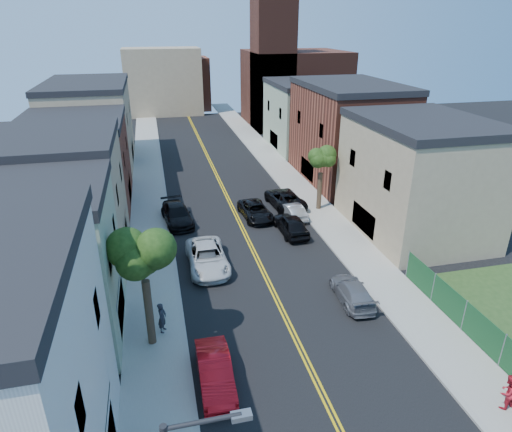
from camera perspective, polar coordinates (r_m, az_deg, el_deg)
sidewalk_left at (r=49.31m, az=-13.78°, el=3.66°), size 3.20×100.00×0.15m
sidewalk_right at (r=51.44m, az=4.09°, el=5.14°), size 3.20×100.00×0.15m
curb_left at (r=49.30m, az=-11.75°, el=3.85°), size 0.30×100.00×0.15m
curb_right at (r=50.97m, az=2.20°, el=5.01°), size 0.30×100.00×0.15m
bldg_left_palegrn at (r=26.59m, az=-27.40°, el=-6.54°), size 9.00×8.00×8.50m
bldg_left_tan_near at (r=34.45m, az=-24.39°, el=1.23°), size 9.00×10.00×9.00m
bldg_left_brick at (r=44.86m, az=-22.04°, el=5.89°), size 9.00×12.00×8.00m
bldg_left_tan_far at (r=58.14m, az=-20.44°, el=10.70°), size 9.00×16.00×9.50m
bldg_right_tan at (r=38.81m, az=20.05°, el=4.34°), size 9.00×12.00×9.00m
bldg_right_brick at (r=50.44m, az=11.68°, el=10.16°), size 9.00×14.00×10.00m
bldg_right_palegrn at (r=63.27m, az=6.36°, el=12.52°), size 9.00×12.00×8.50m
church at (r=77.66m, az=4.37°, el=16.91°), size 16.20×14.20×22.60m
backdrop_left at (r=89.15m, az=-11.86°, el=16.58°), size 14.00×8.00×12.00m
backdrop_center at (r=93.44m, az=-9.37°, el=16.45°), size 10.00×8.00×10.00m
fence_right at (r=27.54m, az=27.09°, el=-13.20°), size 0.04×15.00×1.90m
tree_left_mid at (r=22.78m, az=-14.60°, el=-2.79°), size 5.20×5.20×9.29m
tree_right_far at (r=40.79m, az=8.50°, el=8.30°), size 4.40×4.40×8.03m
red_sedan at (r=23.07m, az=-5.29°, el=-19.32°), size 1.65×4.60×1.51m
white_pickup at (r=32.35m, az=-6.28°, el=-5.31°), size 2.80×5.97×1.65m
grey_car_left at (r=32.44m, az=-6.29°, el=-5.37°), size 2.06×4.51×1.50m
black_car_left at (r=39.81m, az=-10.14°, el=0.21°), size 2.93×5.78×1.61m
grey_car_right at (r=29.31m, az=12.29°, el=-9.47°), size 2.20×4.75×1.34m
black_car_right at (r=37.34m, az=4.52°, el=-1.06°), size 2.15×4.95×1.66m
silver_car_right at (r=40.38m, az=4.59°, el=0.71°), size 1.96×4.39×1.40m
dark_car_right_far at (r=42.83m, az=3.69°, el=2.29°), size 3.17×6.05×1.63m
black_suv_lane at (r=40.20m, az=-0.09°, el=0.68°), size 2.67×5.19×1.40m
pedestrian_left at (r=26.30m, az=-12.00°, el=-12.67°), size 0.67×0.79×1.85m
pedestrian_right at (r=24.47m, az=29.64°, el=-19.08°), size 1.00×0.86×1.81m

